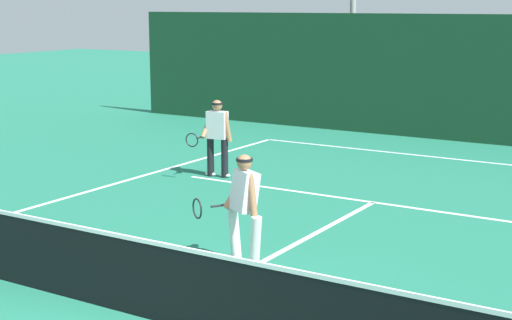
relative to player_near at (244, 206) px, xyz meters
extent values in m
plane|color=#1F6E54|center=(0.13, -2.15, -0.88)|extent=(80.00, 80.00, 0.00)
cube|color=white|center=(0.13, 9.05, -0.87)|extent=(10.19, 0.10, 0.01)
cube|color=white|center=(0.13, 4.26, -0.87)|extent=(8.31, 0.10, 0.01)
cube|color=white|center=(0.13, 1.05, -0.87)|extent=(0.10, 6.40, 0.01)
cube|color=black|center=(0.13, -2.15, -0.42)|extent=(10.99, 0.02, 0.92)
cube|color=white|center=(0.13, -2.15, 0.07)|extent=(10.99, 0.03, 0.05)
cylinder|color=silver|center=(0.28, -0.15, -0.48)|extent=(0.27, 0.24, 0.81)
cylinder|color=silver|center=(-0.26, 0.16, -0.48)|extent=(0.31, 0.26, 0.81)
ellipsoid|color=white|center=(0.28, -0.15, -0.83)|extent=(0.28, 0.23, 0.09)
ellipsoid|color=white|center=(-0.26, 0.16, -0.83)|extent=(0.28, 0.23, 0.09)
cube|color=silver|center=(0.01, 0.01, 0.21)|extent=(0.51, 0.47, 0.59)
cylinder|color=#9E704C|center=(0.21, -0.11, 0.18)|extent=(0.25, 0.20, 0.62)
cylinder|color=#9E704C|center=(-0.19, 0.12, 0.18)|extent=(0.30, 0.43, 0.55)
sphere|color=#9E704C|center=(0.01, 0.01, 0.61)|extent=(0.21, 0.21, 0.21)
cylinder|color=black|center=(0.01, 0.01, 0.65)|extent=(0.32, 0.32, 0.04)
cylinder|color=black|center=(-0.36, -0.07, -0.03)|extent=(0.16, 0.24, 0.03)
torus|color=black|center=(-0.53, -0.36, -0.03)|extent=(0.27, 0.17, 0.29)
cylinder|color=black|center=(-3.39, 4.57, -0.47)|extent=(0.17, 0.17, 0.82)
cylinder|color=black|center=(-3.73, 4.53, -0.47)|extent=(0.17, 0.17, 0.82)
ellipsoid|color=white|center=(-3.39, 4.57, -0.83)|extent=(0.27, 0.14, 0.09)
ellipsoid|color=white|center=(-3.73, 4.53, -0.83)|extent=(0.27, 0.14, 0.09)
cube|color=silver|center=(-3.56, 4.55, 0.23)|extent=(0.45, 0.28, 0.58)
cylinder|color=#9E704C|center=(-3.33, 4.58, 0.21)|extent=(0.22, 0.12, 0.64)
cylinder|color=#9E704C|center=(-3.79, 4.52, 0.21)|extent=(0.17, 0.53, 0.51)
sphere|color=#9E704C|center=(-3.56, 4.55, 0.65)|extent=(0.22, 0.22, 0.22)
cylinder|color=black|center=(-3.56, 4.55, 0.69)|extent=(0.27, 0.27, 0.04)
cylinder|color=black|center=(-3.81, 4.27, -0.01)|extent=(0.07, 0.26, 0.03)
torus|color=black|center=(-3.77, 3.93, -0.01)|extent=(0.29, 0.06, 0.29)
cube|color=#174128|center=(0.13, 11.54, 0.80)|extent=(22.28, 0.12, 3.34)
cylinder|color=#9EA39E|center=(-4.38, 12.97, 2.79)|extent=(0.18, 0.18, 7.33)
camera|label=1|loc=(5.60, -8.77, 2.74)|focal=54.65mm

